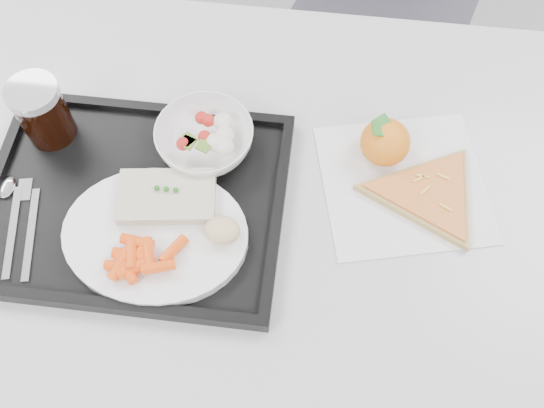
{
  "coord_description": "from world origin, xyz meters",
  "views": [
    {
      "loc": [
        0.06,
        -0.14,
        1.57
      ],
      "look_at": [
        0.01,
        0.28,
        0.77
      ],
      "focal_mm": 40.0,
      "sensor_mm": 36.0,
      "label": 1
    }
  ],
  "objects_px": {
    "tangerine": "(385,142)",
    "tray": "(136,202)",
    "salad_bowl": "(205,139)",
    "table": "(268,217)",
    "cola_glass": "(42,111)",
    "pizza_slice": "(429,194)",
    "dinner_plate": "(156,235)"
  },
  "relations": [
    {
      "from": "tangerine",
      "to": "tray",
      "type": "bearing_deg",
      "value": -159.82
    },
    {
      "from": "tray",
      "to": "pizza_slice",
      "type": "distance_m",
      "value": 0.45
    },
    {
      "from": "cola_glass",
      "to": "tray",
      "type": "bearing_deg",
      "value": -33.89
    },
    {
      "from": "table",
      "to": "dinner_plate",
      "type": "relative_size",
      "value": 4.44
    },
    {
      "from": "table",
      "to": "tangerine",
      "type": "xyz_separation_m",
      "value": [
        0.17,
        0.1,
        0.1
      ]
    },
    {
      "from": "table",
      "to": "cola_glass",
      "type": "bearing_deg",
      "value": 168.77
    },
    {
      "from": "dinner_plate",
      "to": "cola_glass",
      "type": "distance_m",
      "value": 0.27
    },
    {
      "from": "salad_bowl",
      "to": "tangerine",
      "type": "xyz_separation_m",
      "value": [
        0.28,
        0.03,
        -0.0
      ]
    },
    {
      "from": "table",
      "to": "dinner_plate",
      "type": "height_order",
      "value": "dinner_plate"
    },
    {
      "from": "pizza_slice",
      "to": "tangerine",
      "type": "bearing_deg",
      "value": 135.72
    },
    {
      "from": "table",
      "to": "tray",
      "type": "xyz_separation_m",
      "value": [
        -0.2,
        -0.04,
        0.08
      ]
    },
    {
      "from": "table",
      "to": "salad_bowl",
      "type": "height_order",
      "value": "salad_bowl"
    },
    {
      "from": "table",
      "to": "pizza_slice",
      "type": "distance_m",
      "value": 0.26
    },
    {
      "from": "dinner_plate",
      "to": "salad_bowl",
      "type": "xyz_separation_m",
      "value": [
        0.05,
        0.16,
        0.01
      ]
    },
    {
      "from": "tray",
      "to": "cola_glass",
      "type": "height_order",
      "value": "cola_glass"
    },
    {
      "from": "tangerine",
      "to": "cola_glass",
      "type": "bearing_deg",
      "value": -176.77
    },
    {
      "from": "cola_glass",
      "to": "pizza_slice",
      "type": "xyz_separation_m",
      "value": [
        0.6,
        -0.04,
        -0.06
      ]
    },
    {
      "from": "salad_bowl",
      "to": "pizza_slice",
      "type": "xyz_separation_m",
      "value": [
        0.35,
        -0.04,
        -0.03
      ]
    },
    {
      "from": "dinner_plate",
      "to": "salad_bowl",
      "type": "distance_m",
      "value": 0.17
    },
    {
      "from": "cola_glass",
      "to": "tangerine",
      "type": "xyz_separation_m",
      "value": [
        0.53,
        0.03,
        -0.04
      ]
    },
    {
      "from": "salad_bowl",
      "to": "tangerine",
      "type": "relative_size",
      "value": 1.56
    },
    {
      "from": "tray",
      "to": "cola_glass",
      "type": "xyz_separation_m",
      "value": [
        -0.16,
        0.11,
        0.06
      ]
    },
    {
      "from": "table",
      "to": "tray",
      "type": "bearing_deg",
      "value": -169.94
    },
    {
      "from": "salad_bowl",
      "to": "tangerine",
      "type": "height_order",
      "value": "tangerine"
    },
    {
      "from": "table",
      "to": "cola_glass",
      "type": "distance_m",
      "value": 0.39
    },
    {
      "from": "tray",
      "to": "tangerine",
      "type": "relative_size",
      "value": 4.62
    },
    {
      "from": "cola_glass",
      "to": "tangerine",
      "type": "distance_m",
      "value": 0.53
    },
    {
      "from": "cola_glass",
      "to": "tangerine",
      "type": "bearing_deg",
      "value": 3.23
    },
    {
      "from": "tray",
      "to": "pizza_slice",
      "type": "xyz_separation_m",
      "value": [
        0.44,
        0.07,
        0.0
      ]
    },
    {
      "from": "dinner_plate",
      "to": "cola_glass",
      "type": "bearing_deg",
      "value": 141.2
    },
    {
      "from": "salad_bowl",
      "to": "pizza_slice",
      "type": "distance_m",
      "value": 0.35
    },
    {
      "from": "dinner_plate",
      "to": "salad_bowl",
      "type": "bearing_deg",
      "value": 74.46
    }
  ]
}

